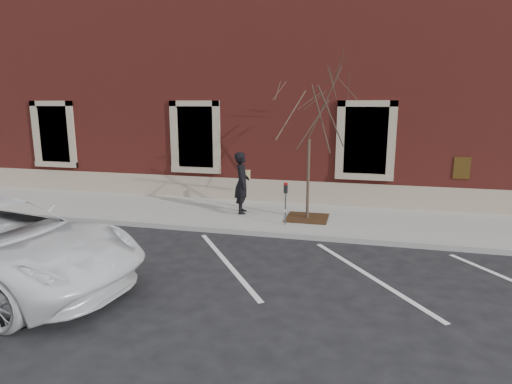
# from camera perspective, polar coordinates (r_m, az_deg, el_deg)

# --- Properties ---
(ground) EXTENTS (120.00, 120.00, 0.00)m
(ground) POSITION_cam_1_polar(r_m,az_deg,el_deg) (12.04, -0.70, -5.70)
(ground) COLOR #28282B
(ground) RESTS_ON ground
(sidewalk_near) EXTENTS (40.00, 3.50, 0.15)m
(sidewalk_near) POSITION_cam_1_polar(r_m,az_deg,el_deg) (13.65, 1.18, -3.25)
(sidewalk_near) COLOR #A6A59C
(sidewalk_near) RESTS_ON ground
(curb_near) EXTENTS (40.00, 0.12, 0.15)m
(curb_near) POSITION_cam_1_polar(r_m,az_deg,el_deg) (11.97, -0.77, -5.43)
(curb_near) COLOR #9E9E99
(curb_near) RESTS_ON ground
(parking_stripes) EXTENTS (28.00, 4.40, 0.01)m
(parking_stripes) POSITION_cam_1_polar(r_m,az_deg,el_deg) (10.05, -3.96, -9.33)
(parking_stripes) COLOR silver
(parking_stripes) RESTS_ON ground
(building_civic) EXTENTS (40.00, 8.62, 8.00)m
(building_civic) POSITION_cam_1_polar(r_m,az_deg,el_deg) (19.07, 5.40, 12.88)
(building_civic) COLOR maroon
(building_civic) RESTS_ON ground
(man) EXTENTS (0.61, 0.80, 1.96)m
(man) POSITION_cam_1_polar(r_m,az_deg,el_deg) (13.58, -1.90, 1.22)
(man) COLOR black
(man) RESTS_ON sidewalk_near
(parking_meter) EXTENTS (0.11, 0.09, 1.23)m
(parking_meter) POSITION_cam_1_polar(r_m,az_deg,el_deg) (12.29, 3.97, -0.50)
(parking_meter) COLOR #595B60
(parking_meter) RESTS_ON sidewalk_near
(tree_grate) EXTENTS (1.26, 1.26, 0.03)m
(tree_grate) POSITION_cam_1_polar(r_m,az_deg,el_deg) (13.21, 6.83, -3.44)
(tree_grate) COLOR #402B14
(tree_grate) RESTS_ON sidewalk_near
(sapling) EXTENTS (2.64, 2.64, 4.41)m
(sapling) POSITION_cam_1_polar(r_m,az_deg,el_deg) (12.76, 7.17, 9.97)
(sapling) COLOR #45372A
(sapling) RESTS_ON sidewalk_near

